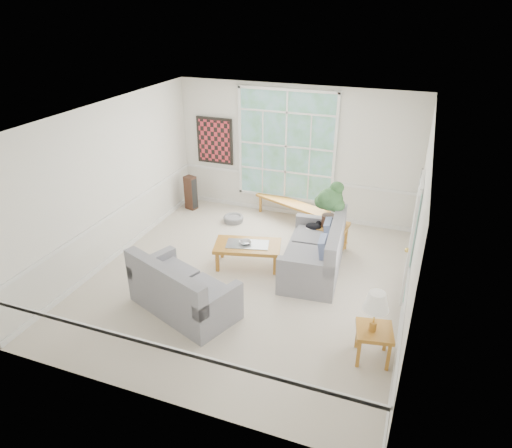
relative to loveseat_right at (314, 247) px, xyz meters
The scene contains 24 objects.
floor 1.36m from the loveseat_right, 146.81° to the right, with size 5.50×6.00×0.01m, color beige.
ceiling 2.78m from the loveseat_right, 146.81° to the right, with size 5.50×6.00×0.02m, color white.
wall_back 2.73m from the loveseat_right, 114.39° to the left, with size 5.50×0.02×3.00m, color silver.
wall_front 3.96m from the loveseat_right, 105.89° to the right, with size 5.50×0.02×3.00m, color silver.
wall_left 3.98m from the loveseat_right, 169.76° to the right, with size 0.02×6.00×3.00m, color silver.
wall_right 2.08m from the loveseat_right, 21.98° to the right, with size 0.02×6.00×3.00m, color silver.
window_back 2.83m from the loveseat_right, 118.79° to the left, with size 2.30×0.08×2.40m, color white.
entry_door 1.75m from the loveseat_right, ahead, with size 0.08×0.90×2.10m, color white.
door_sidelight 1.92m from the loveseat_right, 23.33° to the right, with size 0.08×0.26×1.90m, color white.
wall_art 3.91m from the loveseat_right, 142.96° to the left, with size 0.90×0.06×1.10m, color maroon.
wall_frame_near 2.23m from the loveseat_right, 32.64° to the left, with size 0.04×0.26×0.32m, color black.
wall_frame_far 2.44m from the loveseat_right, 41.39° to the left, with size 0.04×0.26×0.32m, color black.
loveseat_right is the anchor object (origin of this frame).
loveseat_front 2.51m from the loveseat_right, 132.29° to the right, with size 1.79×0.93×0.97m, color gray.
coffee_table 1.26m from the loveseat_right, 168.83° to the right, with size 1.24×0.67×0.46m, color #AD7025.
pewter_bowl 1.28m from the loveseat_right, 169.27° to the right, with size 0.27×0.27×0.07m, color gray.
window_bench 2.22m from the loveseat_right, 116.62° to the left, with size 1.88×0.37×0.44m, color #AD7025.
end_table 0.89m from the loveseat_right, 78.48° to the left, with size 0.59×0.59×0.59m, color #AD7025.
houseplant 0.96m from the loveseat_right, 83.09° to the left, with size 0.54×0.54×0.92m, color #2F582E, non-canonical shape.
side_table 2.41m from the loveseat_right, 55.63° to the right, with size 0.50×0.50×0.51m, color #AD7025.
table_lamp 2.41m from the loveseat_right, 56.58° to the right, with size 0.36×0.36×0.62m, color white, non-canonical shape.
pet_bed 2.68m from the loveseat_right, 146.85° to the left, with size 0.46×0.46×0.14m, color slate.
floor_speaker 3.87m from the loveseat_right, 153.01° to the left, with size 0.26×0.20×0.82m, color #3B2217.
cat 0.68m from the loveseat_right, 104.32° to the left, with size 0.32×0.22×0.15m, color black.
Camera 1 is at (2.58, -6.53, 4.63)m, focal length 32.00 mm.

